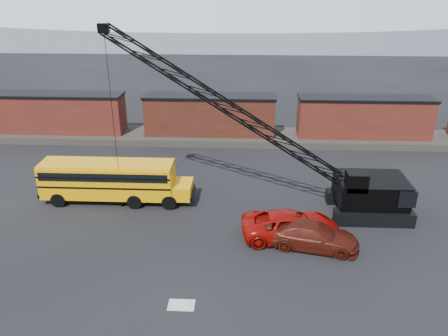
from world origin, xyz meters
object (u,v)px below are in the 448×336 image
at_px(red_pickup, 291,226).
at_px(maroon_suv, 313,236).
at_px(crawler_crane, 256,124).
at_px(school_bus, 113,180).

relative_size(red_pickup, maroon_suv, 1.11).
height_order(red_pickup, crawler_crane, crawler_crane).
relative_size(maroon_suv, crawler_crane, 0.27).
bearing_deg(crawler_crane, red_pickup, -58.07).
distance_m(maroon_suv, crawler_crane, 8.40).
xyz_separation_m(red_pickup, crawler_crane, (-2.36, 3.79, 5.74)).
relative_size(school_bus, red_pickup, 1.80).
bearing_deg(red_pickup, crawler_crane, 26.92).
distance_m(school_bus, red_pickup, 13.96).
relative_size(school_bus, crawler_crane, 0.54).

